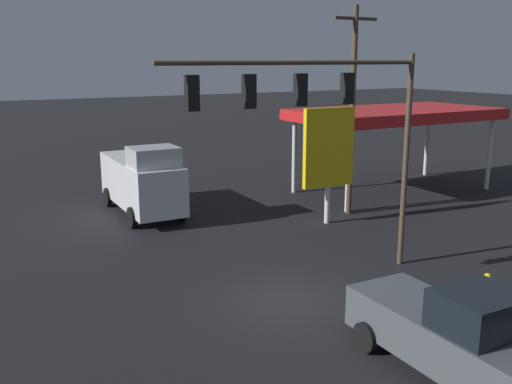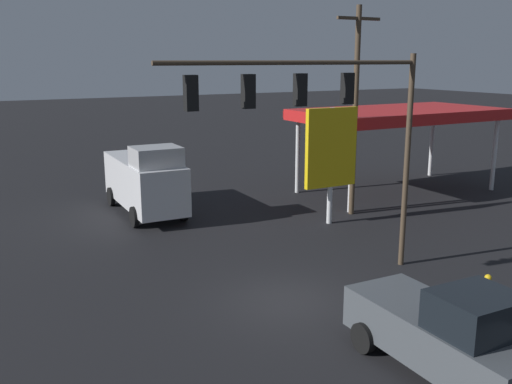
% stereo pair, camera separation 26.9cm
% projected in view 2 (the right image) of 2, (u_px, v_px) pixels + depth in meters
% --- Properties ---
extents(ground_plane, '(200.00, 200.00, 0.00)m').
position_uv_depth(ground_plane, '(286.00, 301.00, 17.96)').
color(ground_plane, black).
extents(traffic_signal_assembly, '(9.39, 0.43, 7.62)m').
position_uv_depth(traffic_signal_assembly, '(323.00, 110.00, 18.14)').
color(traffic_signal_assembly, '#473828').
rests_on(traffic_signal_assembly, ground).
extents(utility_pole, '(2.40, 0.26, 9.84)m').
position_uv_depth(utility_pole, '(355.00, 107.00, 26.90)').
color(utility_pole, '#473828').
rests_on(utility_pole, ground).
extents(gas_station_canopy, '(11.51, 6.11, 4.72)m').
position_uv_depth(gas_station_canopy, '(399.00, 115.00, 31.92)').
color(gas_station_canopy, red).
rests_on(gas_station_canopy, ground).
extents(price_sign, '(2.65, 0.27, 5.33)m').
position_uv_depth(price_sign, '(331.00, 150.00, 25.68)').
color(price_sign, silver).
rests_on(price_sign, ground).
extents(delivery_truck, '(2.68, 6.85, 3.58)m').
position_uv_depth(delivery_truck, '(145.00, 180.00, 27.71)').
color(delivery_truck, silver).
rests_on(delivery_truck, ground).
extents(pickup_parked, '(2.32, 5.23, 2.40)m').
position_uv_depth(pickup_parked, '(448.00, 334.00, 13.43)').
color(pickup_parked, '#474C51').
rests_on(pickup_parked, ground).
extents(fire_hydrant, '(0.24, 0.24, 0.88)m').
position_uv_depth(fire_hydrant, '(487.00, 288.00, 17.87)').
color(fire_hydrant, gold).
rests_on(fire_hydrant, ground).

